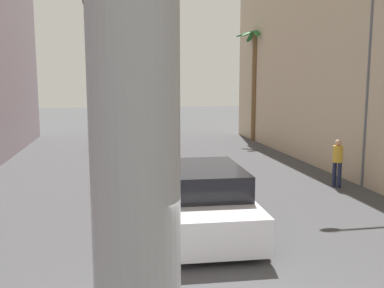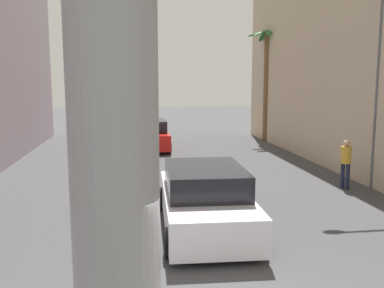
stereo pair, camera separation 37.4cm
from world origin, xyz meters
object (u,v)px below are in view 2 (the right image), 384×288
(car_far, at_px, (149,135))
(street_lamp, at_px, (367,54))
(pedestrian_mid_right, at_px, (346,160))
(car_lead, at_px, (205,199))
(palm_tree_far_right, at_px, (267,73))

(car_far, bearing_deg, street_lamp, -55.29)
(car_far, xyz_separation_m, pedestrian_mid_right, (6.27, -9.72, 0.24))
(car_lead, height_order, car_far, same)
(street_lamp, relative_size, palm_tree_far_right, 1.10)
(car_far, relative_size, pedestrian_mid_right, 2.84)
(street_lamp, xyz_separation_m, car_lead, (-5.89, -3.18, -3.76))
(palm_tree_far_right, height_order, pedestrian_mid_right, palm_tree_far_right)
(car_lead, relative_size, palm_tree_far_right, 0.73)
(car_lead, xyz_separation_m, palm_tree_far_right, (6.30, 14.96, 3.40))
(street_lamp, height_order, car_far, street_lamp)
(palm_tree_far_right, distance_m, pedestrian_mid_right, 12.17)
(car_lead, bearing_deg, pedestrian_mid_right, 31.06)
(car_far, distance_m, pedestrian_mid_right, 11.57)
(car_lead, height_order, pedestrian_mid_right, pedestrian_mid_right)
(street_lamp, bearing_deg, car_lead, -151.62)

